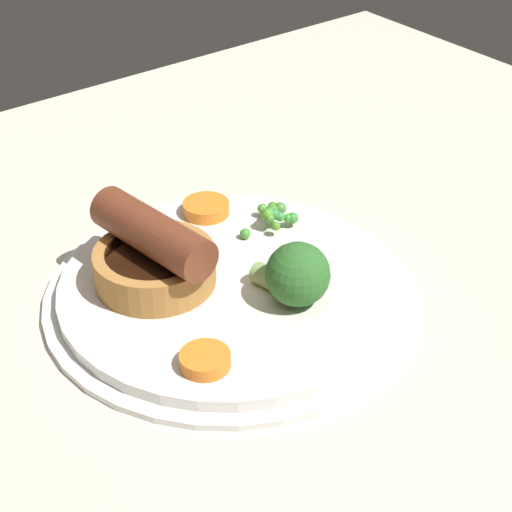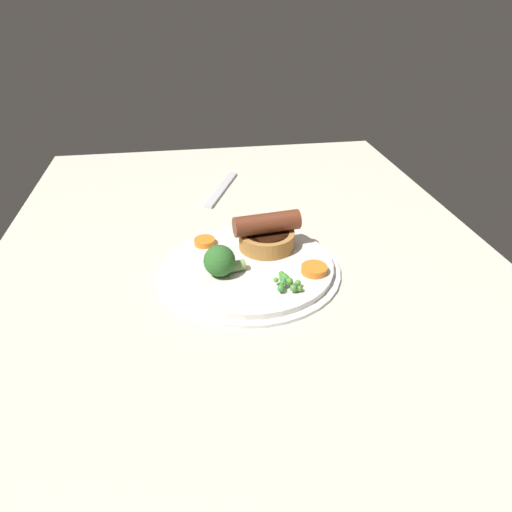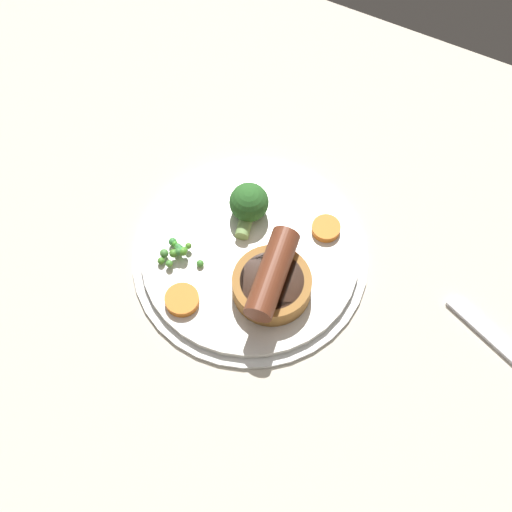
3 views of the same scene
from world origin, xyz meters
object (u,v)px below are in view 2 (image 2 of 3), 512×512
carrot_slice_1 (205,242)px  carrot_slice_3 (314,269)px  sausage_pudding (267,234)px  broccoli_floret_near (221,261)px  dinner_plate (250,267)px  pea_pile (286,281)px  fork (221,189)px

carrot_slice_1 → carrot_slice_3: size_ratio=0.87×
carrot_slice_1 → carrot_slice_3: (-10.56, -15.02, 0.04)cm
sausage_pudding → broccoli_floret_near: (-6.55, 7.76, -0.10)cm
sausage_pudding → carrot_slice_1: sausage_pudding is taller
dinner_plate → sausage_pudding: sausage_pudding is taller
broccoli_floret_near → carrot_slice_3: 13.44cm
dinner_plate → pea_pile: (-7.09, -3.88, 1.92)cm
dinner_plate → broccoli_floret_near: size_ratio=4.41×
dinner_plate → pea_pile: 8.31cm
carrot_slice_1 → sausage_pudding: bearing=-103.8°
carrot_slice_3 → pea_pile: bearing=122.6°
sausage_pudding → carrot_slice_3: size_ratio=2.80×
broccoli_floret_near → fork: size_ratio=0.34×
pea_pile → broccoli_floret_near: bearing=60.8°
dinner_plate → pea_pile: bearing=-151.3°
fork → carrot_slice_3: bearing=-141.3°
carrot_slice_3 → sausage_pudding: bearing=33.7°
fork → sausage_pudding: bearing=-147.5°
carrot_slice_1 → fork: 24.69cm
pea_pile → fork: 38.22cm
broccoli_floret_near → carrot_slice_3: size_ratio=1.62×
broccoli_floret_near → carrot_slice_1: (8.90, 1.79, -1.71)cm
carrot_slice_1 → fork: bearing=-11.4°
fork → pea_pile: bearing=-149.5°
sausage_pudding → pea_pile: 11.35cm
pea_pile → carrot_slice_1: (13.62, 10.24, -0.62)cm
pea_pile → carrot_slice_3: size_ratio=1.33×
broccoli_floret_near → dinner_plate: bearing=-165.2°
broccoli_floret_near → carrot_slice_3: bearing=160.2°
sausage_pudding → broccoli_floret_near: bearing=32.7°
sausage_pudding → carrot_slice_3: (-8.21, -5.47, -1.77)cm
pea_pile → fork: (37.77, 5.39, -2.18)cm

